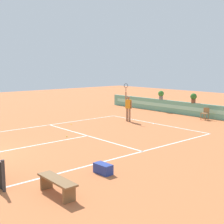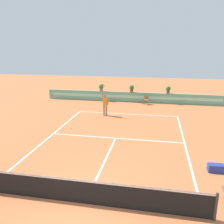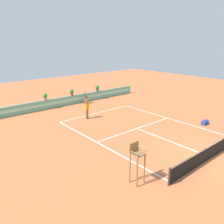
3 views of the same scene
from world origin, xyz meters
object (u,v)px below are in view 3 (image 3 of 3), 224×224
object	(u,v)px
ball_kid_chair	(87,99)
potted_plant_right	(97,88)
gear_bag	(205,123)
umpire_chair	(137,158)
tennis_ball_near_baseline	(142,133)
potted_plant_left	(45,96)
tennis_ball_mid_court	(97,134)
potted_plant_centre	(72,92)
tennis_player	(87,108)

from	to	relation	value
ball_kid_chair	potted_plant_right	size ratio (longest dim) A/B	1.17
ball_kid_chair	gear_bag	xyz separation A→B (m)	(3.77, -12.38, -0.30)
gear_bag	umpire_chair	bearing A→B (deg)	-169.24
tennis_ball_near_baseline	potted_plant_left	world-z (taller)	potted_plant_left
umpire_chair	potted_plant_left	xyz separation A→B (m)	(2.15, 15.13, 0.07)
ball_kid_chair	potted_plant_left	xyz separation A→B (m)	(-4.68, 0.73, 0.93)
tennis_ball_mid_court	potted_plant_left	size ratio (longest dim) A/B	0.09
potted_plant_centre	ball_kid_chair	bearing A→B (deg)	-25.75
potted_plant_right	potted_plant_left	world-z (taller)	same
tennis_player	potted_plant_right	world-z (taller)	tennis_player
tennis_player	umpire_chair	bearing A→B (deg)	-110.77
tennis_ball_mid_court	tennis_ball_near_baseline	bearing A→B (deg)	-37.24
ball_kid_chair	tennis_ball_near_baseline	distance (m)	10.46
tennis_ball_mid_court	potted_plant_right	bearing A→B (deg)	52.90
potted_plant_centre	potted_plant_left	bearing A→B (deg)	180.00
ball_kid_chair	tennis_ball_mid_court	xyz separation A→B (m)	(-4.66, -8.15, -0.44)
umpire_chair	tennis_ball_near_baseline	distance (m)	6.58
tennis_player	ball_kid_chair	bearing A→B (deg)	55.84
tennis_ball_mid_court	potted_plant_centre	xyz separation A→B (m)	(3.14, 8.88, 1.38)
tennis_ball_near_baseline	potted_plant_left	xyz separation A→B (m)	(-2.83, 11.02, 1.38)
ball_kid_chair	potted_plant_right	world-z (taller)	potted_plant_right
umpire_chair	tennis_ball_near_baseline	world-z (taller)	umpire_chair
potted_plant_centre	gear_bag	bearing A→B (deg)	-68.04
tennis_player	potted_plant_left	bearing A→B (deg)	106.76
ball_kid_chair	potted_plant_centre	xyz separation A→B (m)	(-1.52, 0.73, 0.93)
ball_kid_chair	tennis_ball_near_baseline	world-z (taller)	ball_kid_chair
potted_plant_left	potted_plant_centre	bearing A→B (deg)	0.00
tennis_player	potted_plant_centre	size ratio (longest dim) A/B	3.57
potted_plant_left	potted_plant_centre	distance (m)	3.16
umpire_chair	gear_bag	world-z (taller)	umpire_chair
tennis_ball_near_baseline	tennis_ball_mid_court	size ratio (longest dim) A/B	1.00
gear_bag	tennis_player	size ratio (longest dim) A/B	0.27
ball_kid_chair	tennis_ball_mid_court	size ratio (longest dim) A/B	12.50
umpire_chair	tennis_player	size ratio (longest dim) A/B	0.83
ball_kid_chair	potted_plant_left	bearing A→B (deg)	171.10
gear_bag	potted_plant_right	xyz separation A→B (m)	(-1.72, 13.11, 1.23)
tennis_player	tennis_ball_near_baseline	world-z (taller)	tennis_player
tennis_ball_near_baseline	tennis_ball_mid_court	world-z (taller)	same
tennis_ball_mid_court	ball_kid_chair	bearing A→B (deg)	60.23
gear_bag	tennis_player	distance (m)	10.45
gear_bag	potted_plant_left	size ratio (longest dim) A/B	0.97
tennis_ball_near_baseline	tennis_ball_mid_court	bearing A→B (deg)	142.76
tennis_ball_near_baseline	potted_plant_left	bearing A→B (deg)	104.40
umpire_chair	tennis_player	world-z (taller)	tennis_player
tennis_ball_mid_court	umpire_chair	bearing A→B (deg)	-109.08
umpire_chair	ball_kid_chair	bearing A→B (deg)	64.65
tennis_ball_near_baseline	tennis_player	bearing A→B (deg)	102.18
umpire_chair	potted_plant_centre	size ratio (longest dim) A/B	2.96
gear_bag	ball_kid_chair	bearing A→B (deg)	106.94
tennis_player	potted_plant_right	distance (m)	7.38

